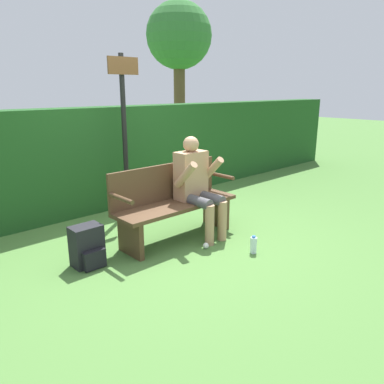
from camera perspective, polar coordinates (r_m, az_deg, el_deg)
ground_plane at (r=4.65m, az=-2.21°, el=-7.12°), size 40.00×40.00×0.00m
hedge_back at (r=5.84m, az=-13.70°, el=4.97°), size 12.00×0.45×1.53m
park_bench at (r=4.54m, az=-2.82°, el=-1.56°), size 1.60×0.47×0.90m
person_seated at (r=4.57m, az=0.71°, el=1.47°), size 0.53×0.60×1.23m
backpack at (r=4.06m, az=-15.62°, el=-8.06°), size 0.31×0.29×0.43m
water_bottle at (r=4.29m, az=9.35°, el=-7.97°), size 0.07×0.07×0.20m
signpost at (r=5.39m, az=-10.26°, el=10.13°), size 0.47×0.09×2.25m
tree at (r=11.12m, az=-2.00°, el=22.34°), size 1.81×1.81×4.10m
litter_crumple at (r=4.37m, az=2.12°, el=-8.16°), size 0.07×0.07×0.07m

